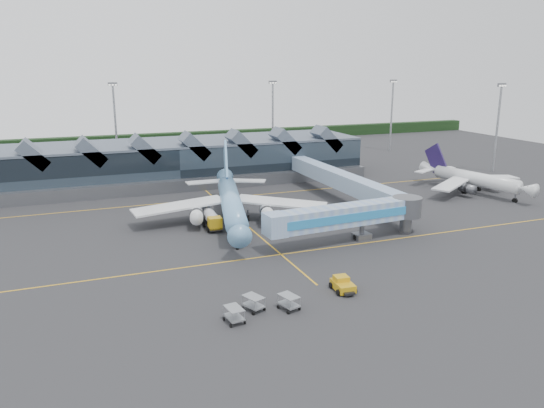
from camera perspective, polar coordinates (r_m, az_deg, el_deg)
name	(u,v)px	position (r m, az deg, el deg)	size (l,w,h in m)	color
ground	(262,238)	(84.43, -1.09, -3.71)	(260.00, 260.00, 0.00)	#29292C
taxi_stripes	(242,222)	(93.45, -3.21, -1.91)	(120.00, 60.00, 0.01)	gold
tree_line_far	(152,139)	(188.89, -12.79, 6.79)	(260.00, 4.00, 4.00)	black
terminal	(172,162)	(126.52, -10.74, 4.50)	(90.00, 22.25, 12.52)	black
light_masts	(254,119)	(147.02, -1.91, 9.12)	(132.40, 42.56, 22.45)	gray
main_airliner	(231,201)	(92.84, -4.47, 0.36)	(33.70, 39.43, 12.79)	#6699CF
regional_jet	(472,178)	(122.41, 20.72, 2.61)	(25.48, 28.19, 9.72)	white
jet_bridge	(356,215)	(83.38, 9.03, -1.16)	(27.72, 5.89, 6.05)	#7C9CD0
fuel_truck	(211,218)	(90.50, -6.62, -1.47)	(2.80, 8.63, 2.88)	black
pushback_tug	(343,285)	(65.76, 7.62, -8.60)	(2.69, 3.99, 1.70)	#C09212
baggage_carts	(259,306)	(59.42, -1.38, -10.89)	(8.64, 4.67, 1.69)	#96999E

